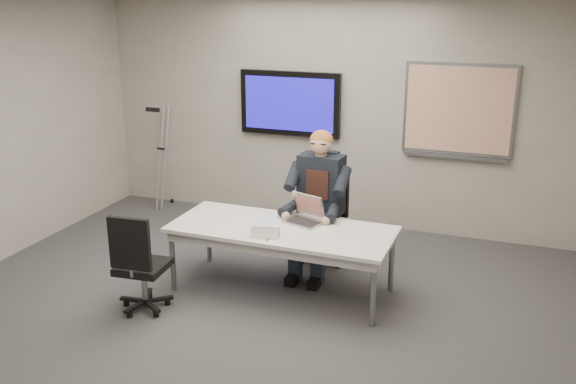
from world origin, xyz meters
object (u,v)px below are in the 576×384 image
(conference_table, at_px, (282,235))
(laptop, at_px, (306,215))
(office_chair_far, at_px, (323,235))
(seated_person, at_px, (315,218))
(office_chair_near, at_px, (142,281))

(conference_table, xyz_separation_m, laptop, (0.16, 0.25, 0.14))
(laptop, bearing_deg, conference_table, -102.56)
(office_chair_far, height_order, seated_person, seated_person)
(seated_person, height_order, laptop, seated_person)
(conference_table, relative_size, office_chair_near, 2.23)
(conference_table, bearing_deg, laptop, 58.94)
(office_chair_near, xyz_separation_m, seated_person, (1.22, 1.39, 0.30))
(office_chair_far, distance_m, seated_person, 0.39)
(laptop, bearing_deg, office_chair_near, -118.75)
(office_chair_far, bearing_deg, seated_person, -78.47)
(laptop, bearing_deg, office_chair_far, 107.44)
(office_chair_far, bearing_deg, conference_table, -88.31)
(office_chair_near, bearing_deg, seated_person, -136.25)
(conference_table, distance_m, seated_person, 0.57)
(office_chair_near, relative_size, laptop, 2.18)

